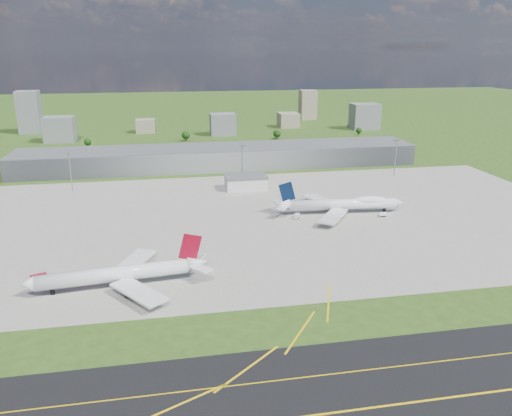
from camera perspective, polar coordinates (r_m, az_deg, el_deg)
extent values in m
plane|color=#2E4A17|center=(370.91, -3.94, 4.21)|extent=(1400.00, 1400.00, 0.00)
cube|color=black|center=(137.50, 9.63, -22.00)|extent=(1400.00, 60.00, 0.06)
cube|color=gray|center=(267.87, 0.90, -1.18)|extent=(360.00, 190.00, 0.08)
cube|color=gray|center=(383.78, -4.22, 5.82)|extent=(300.00, 42.00, 15.00)
cube|color=silver|center=(323.20, -1.17, 2.92)|extent=(26.00, 16.00, 8.00)
cylinder|color=gray|center=(337.28, -20.44, 3.91)|extent=(0.70, 0.70, 25.00)
cube|color=gray|center=(334.66, -20.67, 6.03)|extent=(3.50, 2.00, 1.20)
cylinder|color=gray|center=(335.53, -1.59, 4.97)|extent=(0.70, 0.70, 25.00)
cube|color=gray|center=(332.89, -1.61, 7.12)|extent=(3.50, 2.00, 1.20)
cylinder|color=gray|center=(368.24, 15.65, 5.48)|extent=(0.70, 0.70, 25.00)
cube|color=gray|center=(365.84, 15.82, 7.44)|extent=(3.50, 2.00, 1.20)
cylinder|color=white|center=(198.77, -15.94, -7.30)|extent=(56.54, 11.73, 5.82)
cone|color=white|center=(201.58, -24.71, -7.96)|extent=(5.44, 6.30, 5.82)
cone|color=white|center=(200.51, -6.76, -6.22)|extent=(8.33, 6.61, 5.82)
cube|color=maroon|center=(199.56, -16.46, -7.82)|extent=(46.11, 7.25, 1.26)
cube|color=white|center=(187.10, -13.26, -9.31)|extent=(21.90, 25.52, 0.87)
cube|color=white|center=(212.15, -13.75, -5.98)|extent=(18.20, 26.58, 0.87)
cube|color=maroon|center=(197.44, -7.53, -4.44)|extent=(9.66, 1.50, 11.72)
cylinder|color=#38383D|center=(191.13, -14.01, -9.38)|extent=(5.63, 3.65, 3.10)
cylinder|color=#38383D|center=(209.52, -14.31, -6.89)|extent=(5.63, 3.65, 3.10)
cube|color=black|center=(196.58, -14.10, -8.77)|extent=(1.67, 1.32, 2.42)
cube|color=black|center=(204.45, -14.23, -7.70)|extent=(1.67, 1.32, 2.42)
cube|color=black|center=(202.10, -22.23, -8.86)|extent=(1.67, 1.32, 2.42)
cylinder|color=white|center=(278.43, 9.87, 0.43)|extent=(59.55, 11.49, 5.93)
cone|color=white|center=(288.16, 16.04, 0.58)|extent=(5.32, 6.35, 5.93)
cone|color=white|center=(271.71, 3.04, 0.41)|extent=(8.17, 6.62, 5.93)
cube|color=navy|center=(279.47, 10.23, 0.08)|extent=(48.60, 7.00, 1.24)
ellipsoid|color=white|center=(282.19, 12.92, 0.85)|extent=(19.44, 7.69, 5.33)
cube|color=white|center=(290.40, 7.51, 0.92)|extent=(18.92, 27.83, 0.86)
cube|color=white|center=(263.53, 8.83, -0.92)|extent=(22.46, 26.72, 0.86)
cube|color=#071634|center=(270.03, 3.57, 1.83)|extent=(9.52, 1.37, 11.55)
cylinder|color=#38383D|center=(286.24, 8.45, 0.25)|extent=(5.52, 3.54, 3.06)
cylinder|color=#38383D|center=(293.95, 6.98, 0.78)|extent=(5.52, 3.54, 3.06)
cylinder|color=#38383D|center=(270.39, 9.26, -0.86)|extent=(5.52, 3.54, 3.06)
cylinder|color=#38383D|center=(260.33, 8.59, -1.57)|extent=(5.52, 3.54, 3.06)
cube|color=black|center=(282.25, 8.48, -0.12)|extent=(1.63, 1.29, 2.39)
cube|color=black|center=(274.32, 8.89, -0.68)|extent=(1.63, 1.29, 2.39)
cube|color=black|center=(286.59, 14.45, -0.23)|extent=(1.63, 1.29, 2.39)
cube|color=#9E110B|center=(209.51, -19.17, -7.33)|extent=(7.56, 4.33, 2.85)
cube|color=black|center=(210.10, -19.14, -7.69)|extent=(6.55, 4.20, 0.70)
cube|color=maroon|center=(213.89, -23.57, -7.35)|extent=(6.59, 4.54, 2.83)
cube|color=black|center=(214.46, -23.53, -7.69)|extent=(5.78, 4.35, 0.70)
cube|color=#BFA00B|center=(213.97, -9.72, -6.19)|extent=(4.49, 4.34, 1.59)
cube|color=black|center=(214.29, -9.71, -6.38)|extent=(4.12, 4.03, 0.70)
cube|color=silver|center=(267.81, 4.68, -0.91)|extent=(3.96, 5.28, 2.13)
cube|color=black|center=(268.16, 4.68, -1.13)|extent=(3.75, 4.66, 0.70)
cube|color=white|center=(278.49, 14.26, -0.70)|extent=(4.39, 2.35, 1.88)
cube|color=black|center=(278.78, 14.24, -0.89)|extent=(3.77, 2.39, 0.70)
cube|color=slate|center=(523.52, -21.54, 8.38)|extent=(28.00, 22.00, 24.00)
cube|color=gray|center=(554.48, -12.51, 9.14)|extent=(20.00, 18.00, 14.00)
cube|color=slate|center=(527.23, -3.81, 9.53)|extent=(26.00, 20.00, 22.00)
cube|color=gray|center=(580.90, 3.71, 10.01)|extent=(22.00, 24.00, 16.00)
cube|color=slate|center=(576.78, 12.31, 10.19)|extent=(30.00, 22.00, 28.00)
cube|color=slate|center=(588.95, -24.47, 9.95)|extent=(22.00, 20.00, 44.00)
cube|color=gray|center=(647.53, 5.93, 11.66)|extent=(20.00, 18.00, 36.00)
cylinder|color=#382314|center=(486.11, -18.64, 6.78)|extent=(0.70, 0.70, 3.00)
sphere|color=black|center=(485.52, -18.68, 7.17)|extent=(6.75, 6.75, 6.75)
cylinder|color=#382314|center=(496.09, -8.01, 7.79)|extent=(0.70, 0.70, 3.60)
sphere|color=black|center=(495.40, -8.03, 8.25)|extent=(8.10, 8.10, 8.10)
cylinder|color=#382314|center=(502.89, 2.41, 8.07)|extent=(0.70, 0.70, 3.40)
sphere|color=black|center=(502.25, 2.42, 8.50)|extent=(7.65, 7.65, 7.65)
cylinder|color=#382314|center=(539.03, 11.65, 8.35)|extent=(0.70, 0.70, 2.80)
sphere|color=black|center=(538.53, 11.67, 8.68)|extent=(6.30, 6.30, 6.30)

